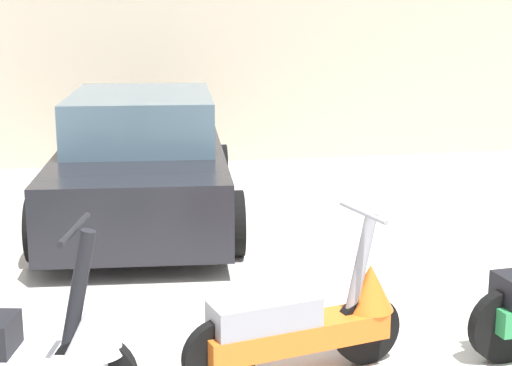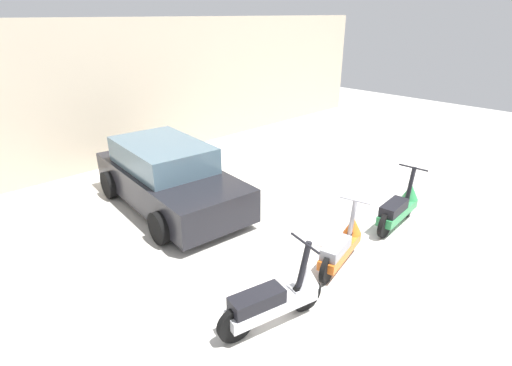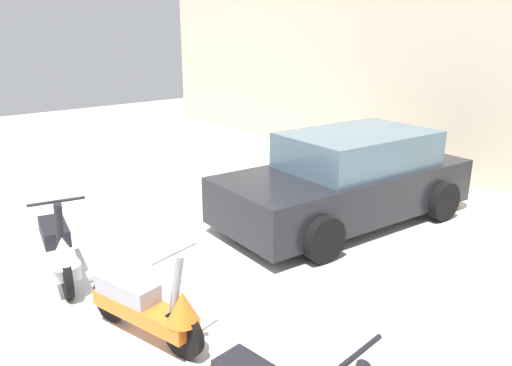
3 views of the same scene
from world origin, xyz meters
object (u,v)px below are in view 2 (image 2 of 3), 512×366
object	(u,v)px
car_rear_left	(168,177)
scooter_front_right	(342,245)
scooter_front_left	(277,298)
scooter_front_center	(400,207)

from	to	relation	value
car_rear_left	scooter_front_right	bearing A→B (deg)	16.94
scooter_front_left	scooter_front_center	world-z (taller)	scooter_front_left
scooter_front_center	scooter_front_right	bearing A→B (deg)	175.06
scooter_front_right	car_rear_left	distance (m)	3.86
car_rear_left	scooter_front_center	bearing A→B (deg)	40.34
scooter_front_right	scooter_front_center	world-z (taller)	scooter_front_center
scooter_front_left	car_rear_left	xyz separation A→B (m)	(0.94, 3.95, 0.25)
scooter_front_left	scooter_front_right	world-z (taller)	scooter_front_left
scooter_front_center	car_rear_left	size ratio (longest dim) A/B	0.38
scooter_front_left	scooter_front_right	distance (m)	1.72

